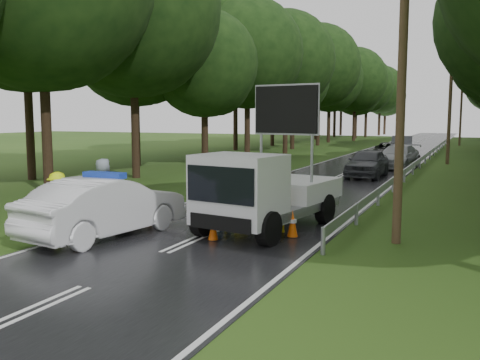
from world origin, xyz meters
The scene contains 23 objects.
ground centered at (0.00, 0.00, 0.00)m, with size 160.00×160.00×0.00m, color #234413.
road centered at (0.00, 30.00, 0.01)m, with size 7.00×140.00×0.02m, color black.
guardrail centered at (3.70, 29.67, 0.55)m, with size 0.12×60.06×0.70m.
utility_pole_near centered at (5.20, 2.00, 5.06)m, with size 1.40×0.24×10.00m.
utility_pole_mid centered at (5.20, 28.00, 5.06)m, with size 1.40×0.24×10.00m.
utility_pole_far centered at (5.20, 54.00, 5.06)m, with size 1.40×0.24×10.00m.
tree_left_near centered at (-9.00, 2.00, 7.55)m, with size 7.92×7.92×11.52m.
police_sedan centered at (-2.51, -0.59, 0.86)m, with size 2.57×5.39×1.87m.
work_truck centered at (1.32, 1.96, 1.19)m, with size 3.23×5.80×4.39m.
barrier centered at (0.80, 2.40, 0.80)m, with size 2.41×0.95×1.06m.
officer centered at (-0.43, 4.30, 0.86)m, with size 0.63×0.41×1.73m, color yellow.
civilian centered at (-0.43, 3.00, 0.78)m, with size 0.75×0.59×1.55m, color #1A48AC.
bystander_left centered at (-4.80, 0.00, 0.86)m, with size 1.11×0.64×1.72m, color #DFFD0D.
bystander_right centered at (-4.94, 2.41, 0.98)m, with size 0.96×0.62×1.96m, color gray.
queue_car_first centered at (1.46, 17.67, 0.80)m, with size 1.89×4.71×1.60m, color #414449.
queue_car_second centered at (2.33, 23.67, 0.76)m, with size 2.13×5.23×1.52m, color #A5A8AD.
queue_car_third centered at (0.81, 29.67, 0.69)m, with size 2.30×4.99×1.39m, color black.
queue_car_fourth centered at (0.96, 36.49, 0.82)m, with size 1.75×5.01×1.65m, color #46484E.
cone_near_left centered at (-2.55, -1.76, 0.32)m, with size 0.31×0.31×0.66m.
cone_center centered at (0.50, 0.25, 0.35)m, with size 0.34×0.34×0.73m.
cone_far centered at (1.02, 3.69, 0.34)m, with size 0.33×0.33×0.70m.
cone_left_mid centered at (-3.40, 3.00, 0.33)m, with size 0.32×0.32×0.68m.
cone_right centered at (2.40, 1.50, 0.39)m, with size 0.38×0.38×0.80m.
Camera 1 is at (7.10, -12.75, 3.46)m, focal length 40.00 mm.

